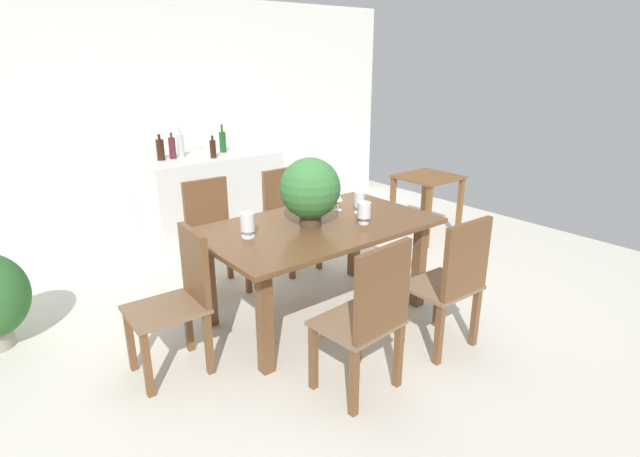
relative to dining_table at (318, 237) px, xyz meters
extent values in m
plane|color=silver|center=(0.00, 0.17, -0.66)|extent=(7.04, 7.04, 0.00)
cube|color=white|center=(0.00, 2.77, 0.64)|extent=(6.40, 0.10, 2.60)
cube|color=brown|center=(0.00, 0.00, 0.09)|extent=(1.77, 1.06, 0.04)
cube|color=brown|center=(-0.75, -0.39, -0.29)|extent=(0.08, 0.08, 0.73)
cube|color=brown|center=(0.75, -0.39, -0.29)|extent=(0.08, 0.08, 0.73)
cube|color=brown|center=(-0.75, 0.39, -0.29)|extent=(0.08, 0.08, 0.73)
cube|color=brown|center=(0.75, 0.39, -0.29)|extent=(0.08, 0.08, 0.73)
cube|color=brown|center=(0.24, 0.69, -0.44)|extent=(0.05, 0.05, 0.44)
cube|color=brown|center=(0.58, 0.70, -0.44)|extent=(0.05, 0.05, 0.44)
cube|color=brown|center=(0.22, 1.05, -0.44)|extent=(0.05, 0.05, 0.44)
cube|color=brown|center=(0.56, 1.07, -0.44)|extent=(0.05, 0.05, 0.44)
cube|color=brown|center=(0.40, 0.88, -0.20)|extent=(0.44, 0.46, 0.03)
cube|color=brown|center=(0.39, 1.08, 0.05)|extent=(0.38, 0.06, 0.49)
cube|color=brown|center=(-0.21, -0.69, -0.44)|extent=(0.05, 0.05, 0.44)
cube|color=brown|center=(-0.61, -0.72, -0.44)|extent=(0.05, 0.05, 0.44)
cube|color=brown|center=(-0.19, -1.03, -0.44)|extent=(0.05, 0.05, 0.44)
cube|color=brown|center=(-0.59, -1.06, -0.44)|extent=(0.05, 0.05, 0.44)
cube|color=brown|center=(-0.40, -0.88, -0.20)|extent=(0.50, 0.45, 0.03)
cube|color=brown|center=(-0.38, -1.07, 0.08)|extent=(0.44, 0.07, 0.53)
cube|color=brown|center=(-1.42, 0.18, -0.44)|extent=(0.05, 0.05, 0.44)
cube|color=brown|center=(-1.44, -0.16, -0.44)|extent=(0.05, 0.05, 0.44)
cube|color=brown|center=(-1.03, 0.16, -0.44)|extent=(0.05, 0.05, 0.44)
cube|color=brown|center=(-1.04, -0.18, -0.44)|extent=(0.05, 0.05, 0.44)
cube|color=brown|center=(-1.23, 0.00, -0.20)|extent=(0.49, 0.43, 0.03)
cube|color=brown|center=(-1.02, -0.01, 0.05)|extent=(0.06, 0.38, 0.48)
cube|color=brown|center=(0.60, -0.72, -0.44)|extent=(0.05, 0.05, 0.44)
cube|color=brown|center=(0.21, -0.71, -0.44)|extent=(0.05, 0.05, 0.44)
cube|color=brown|center=(0.59, -1.05, -0.44)|extent=(0.05, 0.05, 0.44)
cube|color=brown|center=(0.20, -1.04, -0.44)|extent=(0.05, 0.05, 0.44)
cube|color=brown|center=(0.40, -0.88, -0.20)|extent=(0.48, 0.42, 0.03)
cube|color=brown|center=(0.39, -1.06, 0.06)|extent=(0.43, 0.05, 0.51)
cube|color=brown|center=(-0.59, 0.70, -0.44)|extent=(0.05, 0.05, 0.44)
cube|color=brown|center=(-0.23, 0.69, -0.44)|extent=(0.05, 0.05, 0.44)
cube|color=brown|center=(-0.57, 1.07, -0.44)|extent=(0.05, 0.05, 0.44)
cube|color=brown|center=(-0.21, 1.05, -0.44)|extent=(0.05, 0.05, 0.44)
cube|color=brown|center=(-0.40, 0.88, -0.20)|extent=(0.46, 0.46, 0.03)
cube|color=brown|center=(-0.39, 1.08, 0.06)|extent=(0.40, 0.06, 0.50)
cylinder|color=#4C3828|center=(-0.06, 0.01, 0.17)|extent=(0.16, 0.16, 0.12)
sphere|color=#387538|center=(-0.06, 0.01, 0.40)|extent=(0.45, 0.45, 0.45)
sphere|color=silver|center=(-0.03, -0.15, 0.44)|extent=(0.05, 0.05, 0.05)
sphere|color=silver|center=(-0.18, -0.03, 0.35)|extent=(0.04, 0.04, 0.04)
sphere|color=silver|center=(0.01, -0.17, 0.37)|extent=(0.04, 0.04, 0.04)
cylinder|color=silver|center=(0.28, -0.21, 0.11)|extent=(0.08, 0.08, 0.01)
cylinder|color=silver|center=(0.28, -0.21, 0.14)|extent=(0.03, 0.03, 0.04)
cylinder|color=silver|center=(0.28, -0.21, 0.22)|extent=(0.10, 0.10, 0.12)
cylinder|color=silver|center=(0.43, 0.00, 0.11)|extent=(0.08, 0.08, 0.01)
cylinder|color=silver|center=(0.43, 0.00, 0.14)|extent=(0.03, 0.03, 0.05)
cylinder|color=silver|center=(0.43, 0.00, 0.23)|extent=(0.08, 0.08, 0.12)
cylinder|color=silver|center=(-0.56, 0.08, 0.11)|extent=(0.10, 0.10, 0.01)
cylinder|color=silver|center=(-0.56, 0.08, 0.14)|extent=(0.02, 0.02, 0.04)
cylinder|color=silver|center=(-0.56, 0.08, 0.22)|extent=(0.10, 0.10, 0.13)
cylinder|color=silver|center=(0.35, 0.17, 0.11)|extent=(0.06, 0.06, 0.00)
cylinder|color=silver|center=(0.35, 0.17, 0.15)|extent=(0.01, 0.01, 0.08)
cone|color=silver|center=(0.35, 0.17, 0.23)|extent=(0.08, 0.08, 0.07)
cube|color=silver|center=(0.24, 2.22, -0.19)|extent=(1.50, 0.68, 0.93)
cylinder|color=#B2BFB7|center=(-0.03, 2.34, 0.39)|extent=(0.07, 0.07, 0.24)
cylinder|color=#B2BFB7|center=(-0.03, 2.34, 0.55)|extent=(0.03, 0.03, 0.08)
cylinder|color=black|center=(0.21, 2.07, 0.37)|extent=(0.06, 0.06, 0.19)
cylinder|color=black|center=(0.21, 2.07, 0.49)|extent=(0.02, 0.02, 0.05)
cylinder|color=#511E28|center=(-0.14, 2.31, 0.39)|extent=(0.07, 0.07, 0.22)
cylinder|color=#511E28|center=(-0.14, 2.31, 0.52)|extent=(0.02, 0.02, 0.05)
cylinder|color=black|center=(-0.27, 2.31, 0.38)|extent=(0.08, 0.08, 0.22)
cylinder|color=black|center=(-0.27, 2.31, 0.52)|extent=(0.03, 0.03, 0.05)
cylinder|color=#194C1E|center=(0.46, 2.30, 0.39)|extent=(0.07, 0.07, 0.23)
cylinder|color=#194C1E|center=(0.46, 2.30, 0.55)|extent=(0.03, 0.03, 0.08)
cube|color=brown|center=(2.10, 0.67, 0.04)|extent=(0.63, 0.60, 0.02)
cube|color=brown|center=(1.83, 0.41, -0.31)|extent=(0.05, 0.05, 0.69)
cube|color=brown|center=(2.38, 0.41, -0.31)|extent=(0.05, 0.05, 0.69)
cube|color=brown|center=(1.83, 0.93, -0.31)|extent=(0.05, 0.05, 0.69)
cube|color=brown|center=(2.38, 0.93, -0.31)|extent=(0.05, 0.05, 0.69)
camera|label=1|loc=(-2.23, -2.81, 1.32)|focal=28.06mm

